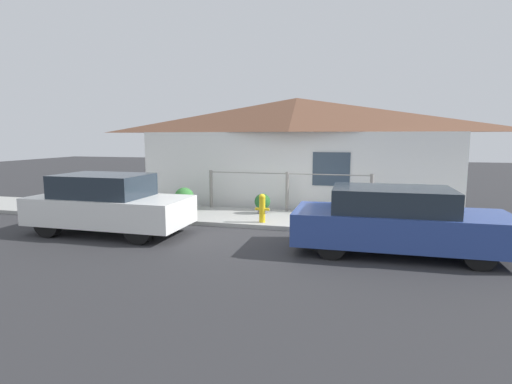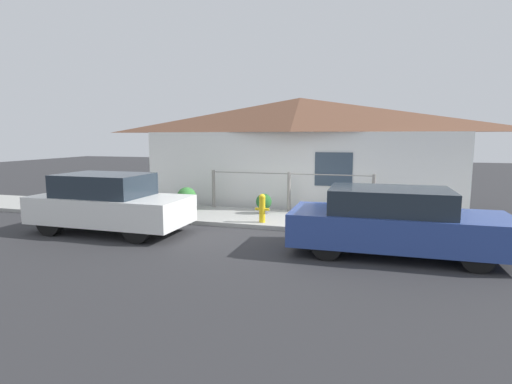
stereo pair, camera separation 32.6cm
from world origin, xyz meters
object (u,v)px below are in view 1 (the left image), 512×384
Objects in this scene: potted_plant_near_hydrant at (262,203)px; fire_hydrant at (262,207)px; car_left at (108,204)px; car_right at (397,221)px; potted_plant_by_fence at (184,198)px.

fire_hydrant is at bearing -76.57° from potted_plant_near_hydrant.
car_left reaches higher than car_right.
fire_hydrant is at bearing -23.81° from potted_plant_by_fence.
car_left reaches higher than potted_plant_near_hydrant.
potted_plant_by_fence is at bearing 156.19° from fire_hydrant.
car_left is 4.19m from potted_plant_near_hydrant.
car_left is 6.65× the size of potted_plant_near_hydrant.
car_left is at bearing -102.84° from potted_plant_by_fence.
car_right is 6.19× the size of potted_plant_by_fence.
potted_plant_near_hydrant is at bearing 42.65° from car_left.
potted_plant_by_fence is at bearing 179.16° from potted_plant_near_hydrant.
car_left is 3.76m from fire_hydrant.
fire_hydrant is at bearing 152.11° from car_right.
potted_plant_near_hydrant is (-0.28, 1.17, -0.08)m from fire_hydrant.
fire_hydrant is 1.12× the size of potted_plant_by_fence.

